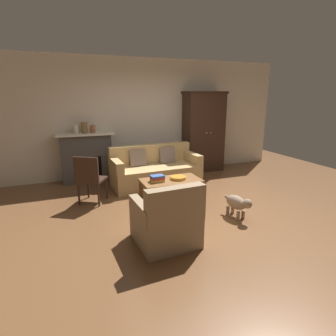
% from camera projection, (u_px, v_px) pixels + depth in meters
% --- Properties ---
extents(ground_plane, '(9.60, 9.60, 0.00)m').
position_uv_depth(ground_plane, '(191.00, 208.00, 4.82)').
color(ground_plane, brown).
extents(back_wall, '(7.20, 0.10, 2.80)m').
position_uv_depth(back_wall, '(148.00, 117.00, 6.76)').
color(back_wall, silver).
rests_on(back_wall, ground).
extents(fireplace, '(1.26, 0.48, 1.12)m').
position_uv_depth(fireplace, '(87.00, 157.00, 6.21)').
color(fireplace, '#4C4947').
rests_on(fireplace, ground).
extents(armoire, '(1.06, 0.57, 2.03)m').
position_uv_depth(armoire, '(203.00, 132.00, 7.05)').
color(armoire, '#382319').
rests_on(armoire, ground).
extents(couch, '(1.95, 0.93, 0.86)m').
position_uv_depth(couch, '(155.00, 171.00, 6.03)').
color(couch, tan).
rests_on(couch, ground).
extents(coffee_table, '(1.10, 0.60, 0.42)m').
position_uv_depth(coffee_table, '(171.00, 182.00, 5.05)').
color(coffee_table, olive).
rests_on(coffee_table, ground).
extents(fruit_bowl, '(0.29, 0.29, 0.05)m').
position_uv_depth(fruit_bowl, '(178.00, 178.00, 5.07)').
color(fruit_bowl, orange).
rests_on(fruit_bowl, coffee_table).
extents(book_stack, '(0.25, 0.19, 0.12)m').
position_uv_depth(book_stack, '(157.00, 178.00, 4.91)').
color(book_stack, gold).
rests_on(book_stack, coffee_table).
extents(mantel_vase_cream, '(0.11, 0.11, 0.18)m').
position_uv_depth(mantel_vase_cream, '(76.00, 129.00, 5.97)').
color(mantel_vase_cream, beige).
rests_on(mantel_vase_cream, fireplace).
extents(mantel_vase_bronze, '(0.14, 0.14, 0.24)m').
position_uv_depth(mantel_vase_bronze, '(84.00, 128.00, 6.02)').
color(mantel_vase_bronze, olive).
rests_on(mantel_vase_bronze, fireplace).
extents(mantel_vase_terracotta, '(0.11, 0.11, 0.17)m').
position_uv_depth(mantel_vase_terracotta, '(93.00, 129.00, 6.09)').
color(mantel_vase_terracotta, '#A86042').
rests_on(mantel_vase_terracotta, fireplace).
extents(armchair_near_left, '(0.82, 0.81, 0.88)m').
position_uv_depth(armchair_near_left, '(167.00, 222.00, 3.59)').
color(armchair_near_left, '#997F60').
rests_on(armchair_near_left, ground).
extents(side_chair_wooden, '(0.60, 0.60, 0.90)m').
position_uv_depth(side_chair_wooden, '(90.00, 177.00, 4.90)').
color(side_chair_wooden, '#382319').
rests_on(side_chair_wooden, ground).
extents(dog, '(0.26, 0.57, 0.39)m').
position_uv_depth(dog, '(237.00, 203.00, 4.39)').
color(dog, gray).
rests_on(dog, ground).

